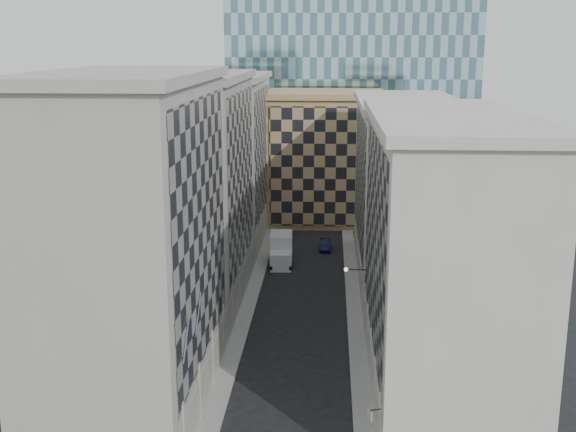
% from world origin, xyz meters
% --- Properties ---
extents(sidewalk_west, '(1.50, 100.00, 0.15)m').
position_xyz_m(sidewalk_west, '(-5.25, 30.00, 0.07)').
color(sidewalk_west, gray).
rests_on(sidewalk_west, ground).
extents(sidewalk_east, '(1.50, 100.00, 0.15)m').
position_xyz_m(sidewalk_east, '(5.25, 30.00, 0.07)').
color(sidewalk_east, gray).
rests_on(sidewalk_east, ground).
extents(bldg_left_a, '(10.80, 22.80, 23.70)m').
position_xyz_m(bldg_left_a, '(-10.88, 11.00, 11.82)').
color(bldg_left_a, '#9F998F').
rests_on(bldg_left_a, ground).
extents(bldg_left_b, '(10.80, 22.80, 22.70)m').
position_xyz_m(bldg_left_b, '(-10.88, 33.00, 11.32)').
color(bldg_left_b, gray).
rests_on(bldg_left_b, ground).
extents(bldg_left_c, '(10.80, 22.80, 21.70)m').
position_xyz_m(bldg_left_c, '(-10.88, 55.00, 10.83)').
color(bldg_left_c, '#9F998F').
rests_on(bldg_left_c, ground).
extents(bldg_right_a, '(10.80, 26.80, 20.70)m').
position_xyz_m(bldg_right_a, '(10.88, 15.00, 10.32)').
color(bldg_right_a, '#B9B4A9').
rests_on(bldg_right_a, ground).
extents(bldg_right_b, '(10.80, 28.80, 19.70)m').
position_xyz_m(bldg_right_b, '(10.89, 42.00, 9.85)').
color(bldg_right_b, '#B9B4A9').
rests_on(bldg_right_b, ground).
extents(tan_block, '(16.80, 14.80, 18.80)m').
position_xyz_m(tan_block, '(2.00, 67.90, 9.44)').
color(tan_block, tan).
rests_on(tan_block, ground).
extents(church_tower, '(7.20, 7.20, 51.50)m').
position_xyz_m(church_tower, '(0.00, 82.00, 26.95)').
color(church_tower, '#2F2A25').
rests_on(church_tower, ground).
extents(flagpoles_left, '(0.10, 6.33, 2.33)m').
position_xyz_m(flagpoles_left, '(-5.90, 6.00, 8.00)').
color(flagpoles_left, gray).
rests_on(flagpoles_left, ground).
extents(bracket_lamp, '(1.98, 0.36, 0.36)m').
position_xyz_m(bracket_lamp, '(4.38, 24.00, 6.20)').
color(bracket_lamp, black).
rests_on(bracket_lamp, ground).
extents(box_truck, '(2.89, 6.47, 3.49)m').
position_xyz_m(box_truck, '(-2.94, 45.32, 1.52)').
color(box_truck, silver).
rests_on(box_truck, ground).
extents(dark_car, '(1.38, 3.95, 1.30)m').
position_xyz_m(dark_car, '(2.19, 51.57, 0.65)').
color(dark_car, '#0E1535').
rests_on(dark_car, ground).
extents(shop_sign, '(0.83, 0.60, 0.70)m').
position_xyz_m(shop_sign, '(5.28, 3.00, 3.84)').
color(shop_sign, black).
rests_on(shop_sign, ground).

